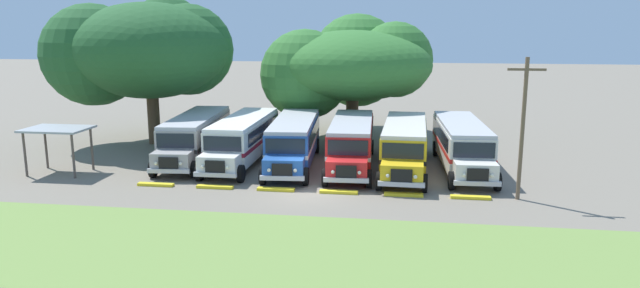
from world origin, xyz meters
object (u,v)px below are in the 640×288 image
at_px(utility_pole, 523,125).
at_px(parked_bus_slot_0, 196,135).
at_px(parked_bus_slot_3, 352,141).
at_px(broad_shade_tree, 350,65).
at_px(parked_bus_slot_1, 243,137).
at_px(parked_bus_slot_4, 405,144).
at_px(secondary_tree, 147,49).
at_px(parked_bus_slot_5, 462,143).
at_px(parked_bus_slot_2, 294,139).
at_px(waiting_shelter, 57,132).

bearing_deg(utility_pole, parked_bus_slot_0, 161.63).
xyz_separation_m(parked_bus_slot_3, utility_pole, (8.93, -5.88, 2.22)).
height_order(broad_shade_tree, utility_pole, broad_shade_tree).
height_order(parked_bus_slot_1, parked_bus_slot_3, same).
height_order(parked_bus_slot_1, parked_bus_slot_4, same).
height_order(broad_shade_tree, secondary_tree, secondary_tree).
relative_size(parked_bus_slot_0, parked_bus_slot_1, 1.01).
bearing_deg(secondary_tree, parked_bus_slot_3, -18.58).
distance_m(parked_bus_slot_4, broad_shade_tree, 11.76).
bearing_deg(parked_bus_slot_0, parked_bus_slot_5, 84.45).
height_order(parked_bus_slot_5, utility_pole, utility_pole).
bearing_deg(parked_bus_slot_5, parked_bus_slot_3, -89.98).
distance_m(parked_bus_slot_1, parked_bus_slot_3, 6.96).
distance_m(parked_bus_slot_0, parked_bus_slot_4, 13.58).
bearing_deg(parked_bus_slot_1, parked_bus_slot_2, 86.89).
xyz_separation_m(parked_bus_slot_2, secondary_tree, (-11.85, 5.29, 5.31)).
relative_size(parked_bus_slot_4, utility_pole, 1.53).
bearing_deg(parked_bus_slot_2, parked_bus_slot_4, 82.95).
bearing_deg(parked_bus_slot_5, parked_bus_slot_2, -90.52).
distance_m(parked_bus_slot_2, broad_shade_tree, 10.98).
height_order(parked_bus_slot_5, broad_shade_tree, broad_shade_tree).
xyz_separation_m(secondary_tree, waiting_shelter, (-1.44, -9.50, -4.44)).
distance_m(parked_bus_slot_3, secondary_tree, 17.17).
bearing_deg(parked_bus_slot_2, secondary_tree, -118.43).
height_order(parked_bus_slot_1, parked_bus_slot_2, same).
bearing_deg(broad_shade_tree, parked_bus_slot_2, -104.89).
bearing_deg(parked_bus_slot_0, secondary_tree, -137.12).
xyz_separation_m(parked_bus_slot_1, parked_bus_slot_3, (6.96, -0.09, 0.00)).
bearing_deg(waiting_shelter, secondary_tree, 81.36).
distance_m(parked_bus_slot_3, parked_bus_slot_5, 6.72).
xyz_separation_m(parked_bus_slot_2, parked_bus_slot_4, (6.89, -0.32, 0.00)).
height_order(parked_bus_slot_3, parked_bus_slot_5, same).
bearing_deg(parked_bus_slot_5, parked_bus_slot_1, -91.79).
bearing_deg(parked_bus_slot_3, waiting_shelter, -78.04).
relative_size(parked_bus_slot_2, waiting_shelter, 3.04).
distance_m(parked_bus_slot_0, parked_bus_slot_1, 3.34).
bearing_deg(parked_bus_slot_5, waiting_shelter, -81.74).
distance_m(parked_bus_slot_0, utility_pole, 20.37).
xyz_separation_m(parked_bus_slot_1, secondary_tree, (-8.51, 5.12, 5.31)).
bearing_deg(utility_pole, parked_bus_slot_4, 136.00).
bearing_deg(secondary_tree, broad_shade_tree, 17.59).
bearing_deg(utility_pole, parked_bus_slot_2, 155.23).
xyz_separation_m(parked_bus_slot_4, secondary_tree, (-18.74, 5.61, 5.31)).
relative_size(broad_shade_tree, secondary_tree, 1.04).
bearing_deg(parked_bus_slot_1, broad_shade_tree, 148.23).
distance_m(parked_bus_slot_4, waiting_shelter, 20.58).
height_order(parked_bus_slot_3, parked_bus_slot_4, same).
xyz_separation_m(parked_bus_slot_2, broad_shade_tree, (2.63, 9.88, 4.02)).
bearing_deg(utility_pole, waiting_shelter, 176.50).
distance_m(parked_bus_slot_0, parked_bus_slot_3, 10.29).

